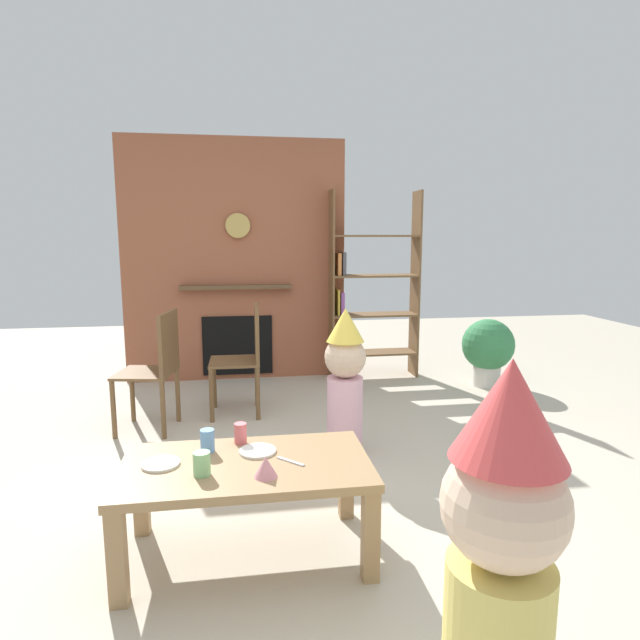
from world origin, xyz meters
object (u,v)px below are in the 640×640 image
object	(u,v)px
paper_cup_center	(202,464)
dining_chair_middle	(246,353)
child_with_cone_hat	(501,567)
dining_chair_left	(157,364)
paper_plate_rear	(258,451)
birthday_cake_slice	(266,467)
paper_plate_front	(161,464)
potted_plant_tall	(488,348)
child_in_pink	(345,378)
coffee_table	(246,477)
paper_cup_near_right	(240,433)
bookshelf	(367,294)
paper_cup_near_left	(207,441)

from	to	relation	value
paper_cup_center	dining_chair_middle	world-z (taller)	dining_chair_middle
child_with_cone_hat	dining_chair_left	xyz separation A→B (m)	(-1.27, 2.78, -0.10)
paper_plate_rear	birthday_cake_slice	size ratio (longest dim) A/B	1.73
paper_plate_front	child_with_cone_hat	distance (m)	1.52
birthday_cake_slice	potted_plant_tall	bearing A→B (deg)	48.51
paper_cup_center	child_with_cone_hat	world-z (taller)	child_with_cone_hat
paper_plate_front	birthday_cake_slice	xyz separation A→B (m)	(0.46, -0.18, 0.04)
child_in_pink	dining_chair_left	xyz separation A→B (m)	(-1.29, 0.65, -0.01)
coffee_table	birthday_cake_slice	bearing A→B (deg)	-62.35
paper_cup_near_right	child_with_cone_hat	world-z (taller)	child_with_cone_hat
paper_plate_rear	dining_chair_middle	bearing A→B (deg)	90.88
paper_cup_near_right	child_with_cone_hat	bearing A→B (deg)	-63.54
child_with_cone_hat	dining_chair_left	world-z (taller)	child_with_cone_hat
paper_plate_front	coffee_table	bearing A→B (deg)	-4.49
dining_chair_left	child_with_cone_hat	bearing A→B (deg)	124.53
birthday_cake_slice	bookshelf	bearing A→B (deg)	68.83
birthday_cake_slice	child_with_cone_hat	size ratio (longest dim) A/B	0.09
paper_cup_center	paper_plate_front	xyz separation A→B (m)	(-0.19, 0.12, -0.04)
paper_plate_front	potted_plant_tall	bearing A→B (deg)	41.19
paper_cup_near_right	child_with_cone_hat	xyz separation A→B (m)	(0.66, -1.32, 0.11)
paper_cup_near_right	child_with_cone_hat	size ratio (longest dim) A/B	0.09
paper_plate_front	child_in_pink	distance (m)	1.45
dining_chair_middle	coffee_table	bearing A→B (deg)	90.03
coffee_table	child_in_pink	bearing A→B (deg)	57.49
paper_cup_near_right	dining_chair_left	world-z (taller)	dining_chair_left
paper_plate_front	child_in_pink	xyz separation A→B (m)	(1.04, 1.01, 0.07)
paper_cup_near_left	dining_chair_middle	bearing A→B (deg)	83.64
paper_cup_near_right	birthday_cake_slice	size ratio (longest dim) A/B	1.00
paper_cup_near_right	child_in_pink	distance (m)	1.06
paper_cup_center	dining_chair_middle	size ratio (longest dim) A/B	0.11
paper_plate_front	dining_chair_left	xyz separation A→B (m)	(-0.26, 1.66, 0.06)
birthday_cake_slice	child_with_cone_hat	bearing A→B (deg)	-59.51
paper_cup_center	paper_plate_rear	xyz separation A→B (m)	(0.24, 0.20, -0.04)
potted_plant_tall	paper_cup_near_right	bearing A→B (deg)	-137.35
child_with_cone_hat	potted_plant_tall	world-z (taller)	child_with_cone_hat
bookshelf	dining_chair_middle	world-z (taller)	bookshelf
coffee_table	paper_plate_rear	xyz separation A→B (m)	(0.05, 0.11, 0.08)
paper_cup_near_right	dining_chair_left	bearing A→B (deg)	112.56
paper_cup_near_left	paper_cup_center	bearing A→B (deg)	-92.29
bookshelf	paper_plate_rear	xyz separation A→B (m)	(-1.22, -2.83, -0.41)
paper_cup_near_left	paper_cup_center	size ratio (longest dim) A/B	1.06
paper_cup_near_right	paper_plate_rear	bearing A→B (deg)	-57.45
paper_plate_rear	dining_chair_middle	distance (m)	1.86
coffee_table	dining_chair_left	size ratio (longest dim) A/B	1.24
paper_cup_near_right	dining_chair_middle	distance (m)	1.74
paper_cup_near_left	dining_chair_middle	world-z (taller)	dining_chair_middle
bookshelf	paper_cup_near_left	xyz separation A→B (m)	(-1.45, -2.79, -0.37)
child_with_cone_hat	paper_cup_near_left	bearing A→B (deg)	3.01
coffee_table	birthday_cake_slice	xyz separation A→B (m)	(0.08, -0.15, 0.12)
coffee_table	dining_chair_middle	distance (m)	1.97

